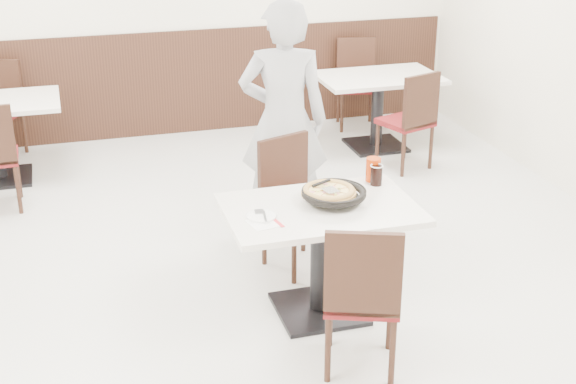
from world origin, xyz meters
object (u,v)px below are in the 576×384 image
object	(u,v)px
chair_far	(299,207)
side_plate	(261,216)
cola_glass	(376,176)
pizza_pan	(334,197)
bg_chair_right_near	(405,120)
bg_chair_right_far	(357,85)
diner_person	(284,121)
bg_table_right	(377,112)
main_table	(320,260)
pizza	(329,193)
red_cup	(373,169)
chair_near	(362,294)

from	to	relation	value
chair_far	side_plate	size ratio (longest dim) A/B	5.30
cola_glass	pizza_pan	bearing A→B (deg)	-150.88
bg_chair_right_near	pizza_pan	bearing A→B (deg)	-143.10
chair_far	cola_glass	size ratio (longest dim) A/B	7.31
bg_chair_right_far	diner_person	bearing A→B (deg)	70.82
cola_glass	bg_chair_right_near	size ratio (longest dim) A/B	0.14
chair_far	bg_table_right	xyz separation A→B (m)	(1.53, 2.28, -0.10)
side_plate	bg_table_right	xyz separation A→B (m)	(1.98, 2.97, -0.38)
main_table	bg_chair_right_near	distance (m)	2.81
main_table	bg_chair_right_near	size ratio (longest dim) A/B	1.26
cola_glass	pizza	bearing A→B (deg)	-155.33
chair_far	red_cup	size ratio (longest dim) A/B	5.94
chair_near	diner_person	size ratio (longest dim) A/B	0.52
pizza	bg_chair_right_near	xyz separation A→B (m)	(1.54, 2.24, -0.34)
chair_far	bg_chair_right_near	bearing A→B (deg)	-153.60
side_plate	red_cup	world-z (taller)	red_cup
pizza_pan	bg_chair_right_far	world-z (taller)	bg_chair_right_far
pizza_pan	pizza	xyz separation A→B (m)	(-0.03, 0.02, 0.02)
pizza_pan	red_cup	size ratio (longest dim) A/B	1.98
pizza_pan	cola_glass	size ratio (longest dim) A/B	2.43
main_table	bg_chair_right_near	world-z (taller)	bg_chair_right_near
chair_far	pizza_pan	world-z (taller)	chair_far
pizza_pan	pizza	size ratio (longest dim) A/B	0.91
chair_near	cola_glass	distance (m)	1.04
pizza	cola_glass	world-z (taller)	cola_glass
chair_far	bg_chair_right_far	bearing A→B (deg)	-138.32
chair_near	side_plate	distance (m)	0.78
side_plate	cola_glass	world-z (taller)	cola_glass
red_cup	bg_table_right	distance (m)	2.86
diner_person	bg_chair_right_near	world-z (taller)	diner_person
chair_far	side_plate	world-z (taller)	chair_far
bg_chair_right_near	bg_chair_right_far	xyz separation A→B (m)	(0.01, 1.29, 0.00)
main_table	side_plate	xyz separation A→B (m)	(-0.40, -0.05, 0.38)
chair_far	bg_chair_right_far	size ratio (longest dim) A/B	1.00
pizza	bg_chair_right_near	world-z (taller)	bg_chair_right_near
cola_glass	bg_table_right	xyz separation A→B (m)	(1.11, 2.67, -0.44)
pizza	diner_person	size ratio (longest dim) A/B	0.19
pizza_pan	main_table	bearing A→B (deg)	-160.33
bg_chair_right_near	bg_chair_right_far	bearing A→B (deg)	70.44
bg_chair_right_near	chair_far	bearing A→B (deg)	-152.45
bg_chair_right_far	red_cup	bearing A→B (deg)	84.17
cola_glass	side_plate	bearing A→B (deg)	-161.13
main_table	bg_table_right	bearing A→B (deg)	61.47
bg_table_right	bg_chair_right_near	xyz separation A→B (m)	(0.03, -0.62, 0.10)
chair_far	side_plate	distance (m)	0.87
diner_person	bg_chair_right_near	bearing A→B (deg)	-130.83
chair_far	main_table	bearing A→B (deg)	64.51
red_cup	bg_table_right	xyz separation A→B (m)	(1.11, 2.60, -0.45)
main_table	pizza_pan	world-z (taller)	pizza_pan
diner_person	bg_chair_right_far	bearing A→B (deg)	-108.63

